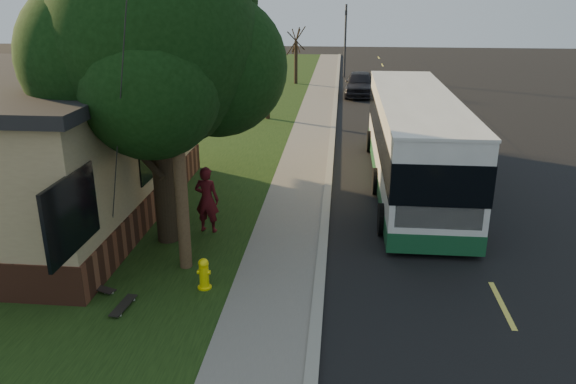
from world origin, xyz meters
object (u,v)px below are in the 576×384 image
Objects in this scene: bare_tree_far at (296,56)px; utility_pole at (173,79)px; bare_tree_near at (267,79)px; distant_car at (360,84)px; dumpster at (79,152)px; fire_hydrant at (204,274)px; traffic_signal at (345,36)px; skateboard_spare at (98,288)px; skateboarder at (207,200)px; leafy_tree at (157,47)px; skateboard_main at (123,306)px; transit_bus at (413,139)px.

utility_pole is at bearing -90.60° from bare_tree_far.
bare_tree_near reaches higher than distant_car.
dumpster is 20.36m from distant_car.
utility_pole is (-0.71, 0.99, 4.20)m from fire_hydrant.
skateboard_spare is at bearing -99.04° from traffic_signal.
utility_pole is 2.25× the size of bare_tree_far.
traffic_signal is at bearing -87.67° from skateboarder.
utility_pole is at bearing 125.38° from fire_hydrant.
leafy_tree reaches higher than skateboard_spare.
utility_pole is 29.13m from bare_tree_far.
skateboarder is 4.38m from skateboard_main.
bare_tree_near reaches higher than skateboarder.
fire_hydrant is 0.82× the size of skateboard_spare.
leafy_tree is at bearing -98.47° from traffic_signal.
transit_bus is 18.00m from distant_car.
dumpster is at bearing -120.47° from distant_car.
bare_tree_far reaches higher than skateboard_spare.
utility_pole reaches higher than leafy_tree.
dumpster is (-6.50, -21.34, -1.34)m from bare_tree_far.
leafy_tree is 24.23m from distant_car.
skateboarder is at bearing 88.58° from utility_pole.
skateboard_main is at bearing -89.22° from leafy_tree.
bare_tree_far is at bearing -81.27° from skateboarder.
bare_tree_far reaches higher than fire_hydrant.
traffic_signal is 8.60m from distant_car.
utility_pole reaches higher than distant_car.
skateboarder is at bearing -96.94° from traffic_signal.
skateboarder is 4.02m from skateboard_spare.
bare_tree_near reaches higher than skateboard_main.
skateboard_spare is at bearing -171.64° from fire_hydrant.
skateboarder is at bearing 78.31° from skateboard_main.
skateboard_spare is at bearing 73.32° from skateboarder.
traffic_signal reaches higher than bare_tree_near.
skateboard_main is at bearing -38.58° from skateboard_spare.
skateboarder is at bearing -99.63° from distant_car.
transit_bus reaches higher than skateboard_spare.
distant_car is at bearing 76.23° from leafy_tree.
skateboard_spare is (-1.47, -18.35, -2.02)m from bare_tree_near.
bare_tree_near is 16.52m from traffic_signal.
skateboard_main is at bearing 87.58° from skateboarder.
utility_pole is 33.26m from traffic_signal.
fire_hydrant is 1.86m from skateboard_main.
bare_tree_near is (0.67, 15.35, -3.02)m from leafy_tree.
bare_tree_far is 22.35m from dumpster.
bare_tree_far is 0.34× the size of transit_bus.
distant_car reaches higher than dumpster.
distant_car is (11.00, 17.13, 0.12)m from dumpster.
fire_hydrant is 34.25m from traffic_signal.
skateboard_main is (-0.82, -2.02, -4.50)m from utility_pole.
utility_pole is 1.98× the size of distant_car.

